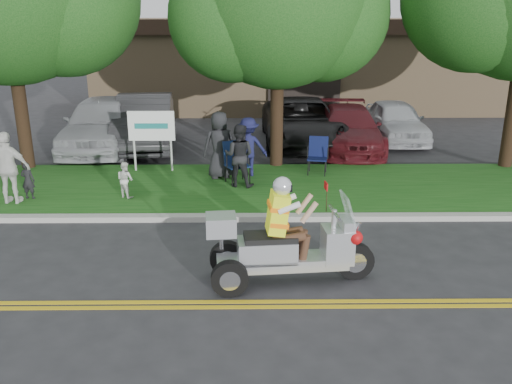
{
  "coord_description": "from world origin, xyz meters",
  "views": [
    {
      "loc": [
        -0.23,
        -7.79,
        4.22
      ],
      "look_at": [
        -0.13,
        2.0,
        0.98
      ],
      "focal_mm": 38.0,
      "sensor_mm": 36.0,
      "label": 1
    }
  ],
  "objects_px": {
    "lawn_chair_a": "(318,153)",
    "parked_car_right": "(349,129)",
    "lawn_chair_b": "(236,159)",
    "spectator_adult_right": "(9,168)",
    "spectator_adult_mid": "(239,156)",
    "parked_car_mid": "(302,122)",
    "parked_car_left": "(145,122)",
    "trike_scooter": "(284,246)",
    "parked_car_far_left": "(102,123)",
    "parked_car_far_right": "(395,121)"
  },
  "relations": [
    {
      "from": "lawn_chair_a",
      "to": "parked_car_right",
      "type": "bearing_deg",
      "value": 77.63
    },
    {
      "from": "lawn_chair_b",
      "to": "spectator_adult_right",
      "type": "bearing_deg",
      "value": 172.33
    },
    {
      "from": "spectator_adult_mid",
      "to": "spectator_adult_right",
      "type": "bearing_deg",
      "value": 28.26
    },
    {
      "from": "lawn_chair_a",
      "to": "parked_car_mid",
      "type": "bearing_deg",
      "value": 102.64
    },
    {
      "from": "lawn_chair_b",
      "to": "parked_car_left",
      "type": "bearing_deg",
      "value": 100.41
    },
    {
      "from": "trike_scooter",
      "to": "parked_car_left",
      "type": "xyz_separation_m",
      "value": [
        -4.02,
        9.64,
        0.2
      ]
    },
    {
      "from": "trike_scooter",
      "to": "parked_car_right",
      "type": "height_order",
      "value": "trike_scooter"
    },
    {
      "from": "lawn_chair_a",
      "to": "spectator_adult_right",
      "type": "distance_m",
      "value": 7.63
    },
    {
      "from": "lawn_chair_a",
      "to": "parked_car_right",
      "type": "height_order",
      "value": "parked_car_right"
    },
    {
      "from": "lawn_chair_a",
      "to": "parked_car_mid",
      "type": "relative_size",
      "value": 0.18
    },
    {
      "from": "lawn_chair_a",
      "to": "parked_car_far_left",
      "type": "distance_m",
      "value": 7.28
    },
    {
      "from": "parked_car_left",
      "to": "parked_car_mid",
      "type": "bearing_deg",
      "value": -4.32
    },
    {
      "from": "spectator_adult_right",
      "to": "parked_car_far_left",
      "type": "relative_size",
      "value": 0.32
    },
    {
      "from": "lawn_chair_b",
      "to": "parked_car_right",
      "type": "distance_m",
      "value": 5.26
    },
    {
      "from": "lawn_chair_a",
      "to": "parked_car_right",
      "type": "relative_size",
      "value": 0.21
    },
    {
      "from": "parked_car_left",
      "to": "parked_car_far_right",
      "type": "height_order",
      "value": "parked_car_left"
    },
    {
      "from": "spectator_adult_mid",
      "to": "parked_car_far_right",
      "type": "distance_m",
      "value": 7.62
    },
    {
      "from": "spectator_adult_mid",
      "to": "parked_car_left",
      "type": "relative_size",
      "value": 0.31
    },
    {
      "from": "lawn_chair_a",
      "to": "lawn_chair_b",
      "type": "xyz_separation_m",
      "value": [
        -2.2,
        -0.79,
        0.04
      ]
    },
    {
      "from": "parked_car_far_right",
      "to": "parked_car_right",
      "type": "bearing_deg",
      "value": -146.39
    },
    {
      "from": "lawn_chair_a",
      "to": "spectator_adult_right",
      "type": "bearing_deg",
      "value": -150.39
    },
    {
      "from": "parked_car_left",
      "to": "parked_car_right",
      "type": "relative_size",
      "value": 1.08
    },
    {
      "from": "spectator_adult_right",
      "to": "parked_car_right",
      "type": "relative_size",
      "value": 0.35
    },
    {
      "from": "spectator_adult_mid",
      "to": "lawn_chair_a",
      "type": "bearing_deg",
      "value": -136.51
    },
    {
      "from": "spectator_adult_mid",
      "to": "parked_car_far_left",
      "type": "relative_size",
      "value": 0.31
    },
    {
      "from": "parked_car_left",
      "to": "parked_car_far_right",
      "type": "distance_m",
      "value": 8.53
    },
    {
      "from": "parked_car_far_left",
      "to": "parked_car_left",
      "type": "xyz_separation_m",
      "value": [
        1.28,
        0.44,
        -0.03
      ]
    },
    {
      "from": "parked_car_right",
      "to": "lawn_chair_a",
      "type": "bearing_deg",
      "value": -111.2
    },
    {
      "from": "trike_scooter",
      "to": "parked_car_left",
      "type": "relative_size",
      "value": 0.55
    },
    {
      "from": "spectator_adult_mid",
      "to": "parked_car_left",
      "type": "xyz_separation_m",
      "value": [
        -3.2,
        4.7,
        -0.05
      ]
    },
    {
      "from": "lawn_chair_a",
      "to": "parked_car_left",
      "type": "distance_m",
      "value": 6.39
    },
    {
      "from": "lawn_chair_a",
      "to": "parked_car_far_left",
      "type": "xyz_separation_m",
      "value": [
        -6.58,
        3.12,
        0.21
      ]
    },
    {
      "from": "trike_scooter",
      "to": "parked_car_left",
      "type": "bearing_deg",
      "value": 107.34
    },
    {
      "from": "parked_car_far_left",
      "to": "parked_car_mid",
      "type": "xyz_separation_m",
      "value": [
        6.5,
        0.63,
        -0.1
      ]
    },
    {
      "from": "parked_car_mid",
      "to": "parked_car_right",
      "type": "relative_size",
      "value": 1.17
    },
    {
      "from": "trike_scooter",
      "to": "parked_car_mid",
      "type": "bearing_deg",
      "value": 77.74
    },
    {
      "from": "parked_car_far_left",
      "to": "trike_scooter",
      "type": "bearing_deg",
      "value": -61.49
    },
    {
      "from": "lawn_chair_b",
      "to": "lawn_chair_a",
      "type": "bearing_deg",
      "value": -5.23
    },
    {
      "from": "parked_car_far_right",
      "to": "spectator_adult_right",
      "type": "bearing_deg",
      "value": -148.07
    },
    {
      "from": "parked_car_left",
      "to": "parked_car_right",
      "type": "xyz_separation_m",
      "value": [
        6.66,
        -0.48,
        -0.16
      ]
    },
    {
      "from": "lawn_chair_a",
      "to": "lawn_chair_b",
      "type": "bearing_deg",
      "value": -148.7
    },
    {
      "from": "lawn_chair_a",
      "to": "spectator_adult_mid",
      "type": "bearing_deg",
      "value": -139.89
    },
    {
      "from": "lawn_chair_b",
      "to": "parked_car_far_right",
      "type": "relative_size",
      "value": 0.26
    },
    {
      "from": "parked_car_left",
      "to": "trike_scooter",
      "type": "bearing_deg",
      "value": -73.82
    },
    {
      "from": "lawn_chair_b",
      "to": "parked_car_far_right",
      "type": "height_order",
      "value": "parked_car_far_right"
    },
    {
      "from": "lawn_chair_b",
      "to": "parked_car_mid",
      "type": "xyz_separation_m",
      "value": [
        2.12,
        4.54,
        0.07
      ]
    },
    {
      "from": "trike_scooter",
      "to": "lawn_chair_a",
      "type": "height_order",
      "value": "trike_scooter"
    },
    {
      "from": "parked_car_far_left",
      "to": "parked_car_right",
      "type": "bearing_deg",
      "value": -1.67
    },
    {
      "from": "lawn_chair_a",
      "to": "spectator_adult_right",
      "type": "xyz_separation_m",
      "value": [
        -7.24,
        -2.38,
        0.27
      ]
    },
    {
      "from": "parked_car_right",
      "to": "parked_car_far_right",
      "type": "bearing_deg",
      "value": 37.05
    }
  ]
}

